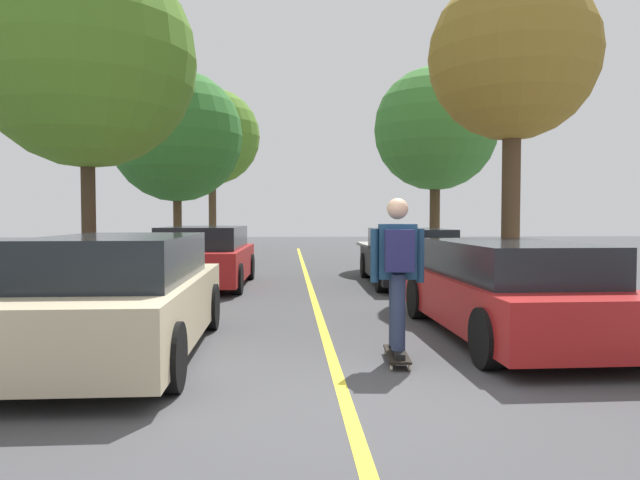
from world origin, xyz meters
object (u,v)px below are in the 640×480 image
parked_car_left_nearest (122,296)px  street_tree_left_far (212,137)px  parked_car_right_nearest (508,290)px  skateboard (397,354)px  fire_hydrant (115,273)px  parked_car_left_near (205,256)px  street_tree_left_nearest (86,59)px  street_tree_left_near (177,136)px  parked_car_right_near (410,257)px  skateboarder (398,266)px  street_tree_right_near (435,129)px  street_tree_right_nearest (513,58)px

parked_car_left_nearest → street_tree_left_far: 22.18m
parked_car_right_nearest → skateboard: 2.13m
street_tree_left_far → fire_hydrant: 17.48m
parked_car_left_near → street_tree_left_far: (-1.77, 15.03, 4.73)m
street_tree_left_nearest → street_tree_left_far: size_ratio=0.83×
skateboard → street_tree_left_far: bearing=102.3°
parked_car_left_near → street_tree_left_near: bearing=106.0°
parked_car_right_near → skateboarder: size_ratio=2.58×
parked_car_left_nearest → street_tree_left_nearest: 5.89m
street_tree_left_far → skateboard: bearing=-77.7°
street_tree_left_near → parked_car_left_near: bearing=-74.0°
skateboarder → parked_car_left_nearest: bearing=170.5°
parked_car_left_nearest → parked_car_left_near: parked_car_left_nearest is taller
parked_car_left_nearest → parked_car_left_near: (-0.00, 6.56, 0.00)m
street_tree_left_far → skateboard: (4.83, -22.07, -5.32)m
parked_car_right_near → street_tree_right_near: street_tree_right_near is taller
parked_car_left_nearest → fire_hydrant: bearing=107.3°
parked_car_left_nearest → parked_car_right_near: parked_car_left_nearest is taller
parked_car_left_nearest → street_tree_right_near: size_ratio=0.71×
street_tree_left_far → skateboarder: 23.04m
street_tree_right_nearest → skateboarder: 7.65m
street_tree_right_near → parked_car_left_nearest: bearing=-119.7°
parked_car_left_near → street_tree_left_nearest: (-1.77, -2.39, 3.76)m
street_tree_left_nearest → street_tree_right_near: 11.00m
fire_hydrant → street_tree_left_nearest: bearing=-112.1°
street_tree_left_nearest → street_tree_right_near: street_tree_left_nearest is taller
street_tree_left_far → street_tree_left_near: bearing=-90.0°
parked_car_left_near → skateboarder: (3.06, -7.07, 0.37)m
street_tree_left_far → parked_car_right_nearest: bearing=-72.7°
parked_car_left_nearest → street_tree_left_near: street_tree_left_near is taller
street_tree_left_far → skateboarder: bearing=-77.7°
street_tree_left_near → street_tree_left_far: 8.96m
street_tree_left_nearest → skateboard: bearing=-43.9°
parked_car_right_nearest → fire_hydrant: parked_car_right_nearest is taller
parked_car_right_near → street_tree_left_far: size_ratio=0.57×
parked_car_left_near → street_tree_right_near: 8.90m
street_tree_left_far → fire_hydrant: (0.27, -16.77, -4.93)m
parked_car_left_nearest → skateboarder: skateboarder is taller
parked_car_right_nearest → street_tree_right_near: bearing=80.6°
parked_car_left_nearest → street_tree_left_nearest: (-1.77, 4.17, 3.77)m
parked_car_left_nearest → skateboarder: (3.06, -0.51, 0.38)m
parked_car_left_nearest → street_tree_left_far: street_tree_left_far is taller
parked_car_left_near → street_tree_right_nearest: (6.51, -1.40, 4.17)m
parked_car_right_near → street_tree_right_nearest: street_tree_right_nearest is taller
street_tree_left_far → street_tree_right_near: (8.28, -10.18, -1.09)m
parked_car_right_nearest → street_tree_left_near: street_tree_left_near is taller
street_tree_left_far → parked_car_right_near: bearing=-66.3°
parked_car_right_near → parked_car_left_nearest: bearing=-125.0°
parked_car_right_nearest → street_tree_left_far: size_ratio=0.58×
parked_car_left_nearest → street_tree_right_near: (6.51, 11.41, 3.65)m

